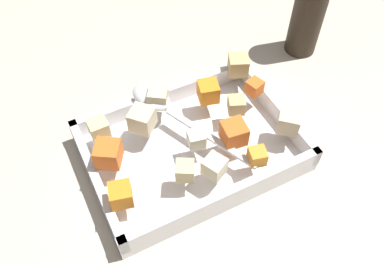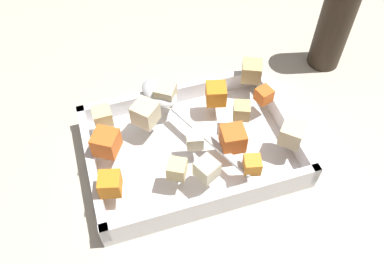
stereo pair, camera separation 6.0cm
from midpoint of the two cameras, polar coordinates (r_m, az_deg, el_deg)
name	(u,v)px [view 2 (the right image)]	position (r m, az deg, el deg)	size (l,w,h in m)	color
ground_plane	(194,162)	(0.64, 3.04, -4.41)	(4.00, 4.00, 0.00)	#BCB29E
baking_dish	(192,149)	(0.63, 2.70, -2.55)	(0.31, 0.22, 0.05)	silver
carrot_chunk_center	(106,142)	(0.59, -9.03, -1.64)	(0.03, 0.03, 0.03)	orange
carrot_chunk_rim_edge	(252,165)	(0.57, 11.35, -4.68)	(0.02, 0.02, 0.02)	orange
carrot_chunk_corner_ne	(233,138)	(0.59, 8.60, -1.08)	(0.03, 0.03, 0.03)	orange
carrot_chunk_corner_nw	(216,94)	(0.64, 6.02, 5.15)	(0.03, 0.03, 0.03)	orange
carrot_chunk_corner_sw	(264,95)	(0.66, 12.56, 4.89)	(0.02, 0.02, 0.02)	orange
carrot_chunk_mid_left	(110,184)	(0.55, -8.28, -7.36)	(0.03, 0.03, 0.03)	orange
potato_chunk_near_spoon	(177,169)	(0.56, 0.95, -5.38)	(0.03, 0.03, 0.03)	#E0CC89
potato_chunk_back_center	(292,134)	(0.61, 16.45, -0.45)	(0.03, 0.03, 0.03)	beige
potato_chunk_heap_top	(145,113)	(0.61, -3.75, 2.45)	(0.03, 0.03, 0.03)	beige
potato_chunk_front_center	(166,94)	(0.64, -1.03, 5.19)	(0.03, 0.03, 0.03)	beige
potato_chunk_far_left	(102,116)	(0.62, -9.69, 1.98)	(0.03, 0.03, 0.03)	#E0CC89
potato_chunk_corner_se	(242,111)	(0.63, 9.64, 2.78)	(0.03, 0.03, 0.03)	tan
potato_chunk_far_right	(207,169)	(0.56, 5.22, -5.35)	(0.03, 0.03, 0.03)	beige
potato_chunk_mid_right	(252,71)	(0.69, 10.81, 8.19)	(0.03, 0.03, 0.03)	tan
parsnip_chunk_under_handle	(194,138)	(0.59, 3.20, -0.99)	(0.02, 0.02, 0.02)	beige
serving_spoon	(165,98)	(0.64, -1.14, 4.61)	(0.12, 0.23, 0.02)	silver
pepper_mill	(336,21)	(0.78, 21.53, 14.03)	(0.06, 0.06, 0.20)	#2D2319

